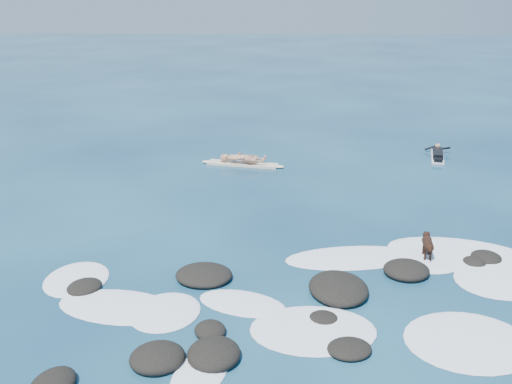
{
  "coord_description": "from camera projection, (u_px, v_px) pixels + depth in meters",
  "views": [
    {
      "loc": [
        -1.26,
        -13.15,
        7.1
      ],
      "look_at": [
        -1.98,
        4.0,
        0.9
      ],
      "focal_mm": 40.0,
      "sensor_mm": 36.0,
      "label": 1
    }
  ],
  "objects": [
    {
      "name": "ground",
      "position": [
        326.0,
        278.0,
        14.71
      ],
      "size": [
        160.0,
        160.0,
        0.0
      ],
      "primitive_type": "plane",
      "color": "#0A2642",
      "rests_on": "ground"
    },
    {
      "name": "reef_rocks",
      "position": [
        356.0,
        308.0,
        13.17
      ],
      "size": [
        13.92,
        7.27,
        0.47
      ],
      "color": "black",
      "rests_on": "ground"
    },
    {
      "name": "breaking_foam",
      "position": [
        370.0,
        292.0,
        14.02
      ],
      "size": [
        15.01,
        8.03,
        0.12
      ],
      "color": "white",
      "rests_on": "ground"
    },
    {
      "name": "standing_surfer_rig",
      "position": [
        242.0,
        147.0,
        23.73
      ],
      "size": [
        3.57,
        1.14,
        2.03
      ],
      "rotation": [
        0.0,
        0.0,
        -0.18
      ],
      "color": "beige",
      "rests_on": "ground"
    },
    {
      "name": "paddling_surfer_rig",
      "position": [
        438.0,
        154.0,
        25.03
      ],
      "size": [
        1.26,
        2.53,
        0.44
      ],
      "rotation": [
        0.0,
        0.0,
        1.34
      ],
      "color": "silver",
      "rests_on": "ground"
    },
    {
      "name": "dog",
      "position": [
        428.0,
        243.0,
        15.65
      ],
      "size": [
        0.34,
        1.08,
        0.68
      ],
      "rotation": [
        0.0,
        0.0,
        1.46
      ],
      "color": "black",
      "rests_on": "ground"
    }
  ]
}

